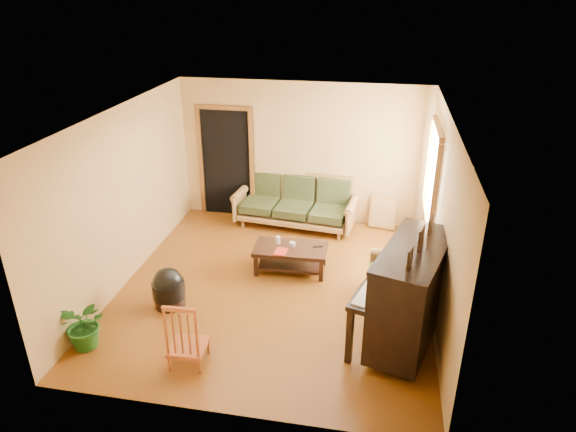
% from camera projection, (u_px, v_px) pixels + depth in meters
% --- Properties ---
extents(floor, '(5.00, 5.00, 0.00)m').
position_uv_depth(floor, '(275.00, 287.00, 7.67)').
color(floor, '#582D0B').
rests_on(floor, ground).
extents(doorway, '(1.08, 0.16, 2.05)m').
position_uv_depth(doorway, '(226.00, 163.00, 9.69)').
color(doorway, black).
rests_on(doorway, floor).
extents(window, '(0.12, 1.36, 1.46)m').
position_uv_depth(window, '(433.00, 173.00, 7.83)').
color(window, white).
rests_on(window, right_wall).
extents(sofa, '(2.28, 1.16, 0.94)m').
position_uv_depth(sofa, '(295.00, 202.00, 9.41)').
color(sofa, olive).
rests_on(sofa, floor).
extents(coffee_table, '(1.15, 0.65, 0.41)m').
position_uv_depth(coffee_table, '(291.00, 259.00, 8.04)').
color(coffee_table, black).
rests_on(coffee_table, floor).
extents(armchair, '(0.86, 0.90, 0.88)m').
position_uv_depth(armchair, '(394.00, 273.00, 7.20)').
color(armchair, olive).
rests_on(armchair, floor).
extents(piano, '(1.31, 1.74, 1.36)m').
position_uv_depth(piano, '(410.00, 297.00, 6.22)').
color(piano, black).
rests_on(piano, floor).
extents(footstool, '(0.48, 0.48, 0.43)m').
position_uv_depth(footstool, '(169.00, 292.00, 7.17)').
color(footstool, black).
rests_on(footstool, floor).
extents(red_chair, '(0.44, 0.48, 0.90)m').
position_uv_depth(red_chair, '(187.00, 331.00, 5.99)').
color(red_chair, brown).
rests_on(red_chair, floor).
extents(leaning_frame, '(0.49, 0.18, 0.64)m').
position_uv_depth(leaning_frame, '(383.00, 212.00, 9.37)').
color(leaning_frame, '#AD7F39').
rests_on(leaning_frame, floor).
extents(ceramic_crock, '(0.20, 0.20, 0.23)m').
position_uv_depth(ceramic_crock, '(408.00, 227.00, 9.28)').
color(ceramic_crock, '#3555A0').
rests_on(ceramic_crock, floor).
extents(potted_plant, '(0.73, 0.68, 0.66)m').
position_uv_depth(potted_plant, '(85.00, 325.00, 6.29)').
color(potted_plant, '#1D5618').
rests_on(potted_plant, floor).
extents(book, '(0.19, 0.26, 0.02)m').
position_uv_depth(book, '(275.00, 251.00, 7.81)').
color(book, '#A62616').
rests_on(book, coffee_table).
extents(candle, '(0.07, 0.07, 0.12)m').
position_uv_depth(candle, '(278.00, 240.00, 8.04)').
color(candle, white).
rests_on(candle, coffee_table).
extents(glass_jar, '(0.13, 0.13, 0.06)m').
position_uv_depth(glass_jar, '(292.00, 244.00, 7.97)').
color(glass_jar, silver).
rests_on(glass_jar, coffee_table).
extents(remote, '(0.16, 0.09, 0.02)m').
position_uv_depth(remote, '(318.00, 246.00, 7.96)').
color(remote, black).
rests_on(remote, coffee_table).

